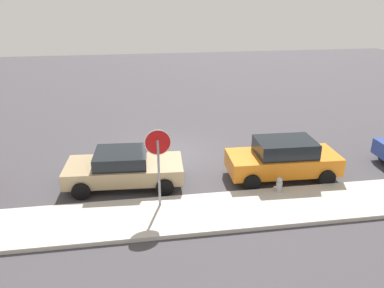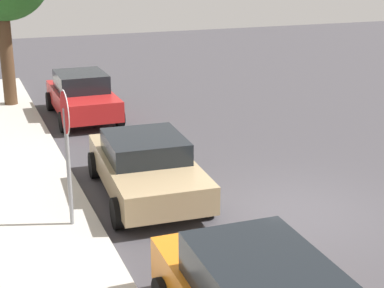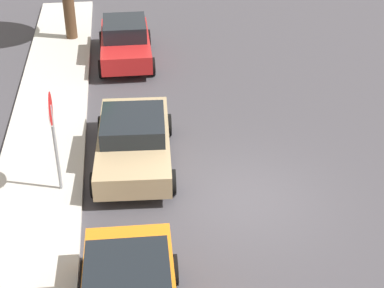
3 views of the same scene
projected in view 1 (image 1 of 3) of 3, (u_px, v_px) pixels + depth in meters
ground_plane at (171, 154)px, 16.90m from camera, size 60.00×60.00×0.00m
sidewalk_curb at (187, 214)px, 12.16m from camera, size 32.00×2.28×0.14m
stop_sign at (158, 155)px, 11.89m from camera, size 0.86×0.08×2.82m
parked_car_tan at (124, 168)px, 13.93m from camera, size 4.40×2.32×1.36m
parked_car_orange at (283, 159)px, 14.45m from camera, size 4.28×2.05×1.57m
fire_hydrant at (279, 186)px, 13.32m from camera, size 0.30×0.22×0.72m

